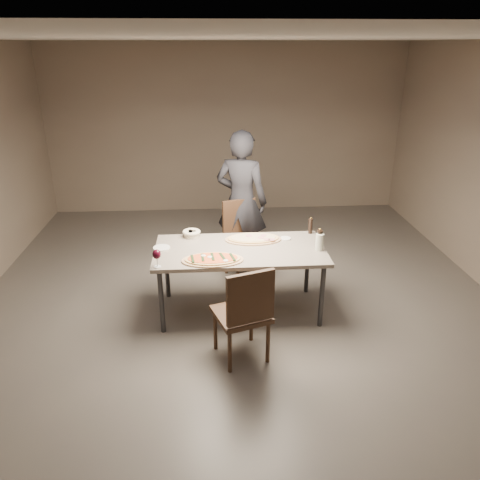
{
  "coord_description": "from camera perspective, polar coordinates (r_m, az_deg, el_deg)",
  "views": [
    {
      "loc": [
        -0.31,
        -4.51,
        2.76
      ],
      "look_at": [
        0.0,
        0.0,
        0.85
      ],
      "focal_mm": 35.0,
      "sensor_mm": 36.0,
      "label": 1
    }
  ],
  "objects": [
    {
      "name": "chair_far",
      "position": [
        5.86,
        0.33,
        0.66
      ],
      "size": [
        0.59,
        0.59,
        0.97
      ],
      "rotation": [
        0.0,
        0.0,
        3.48
      ],
      "color": "#3A2618",
      "rests_on": "ground"
    },
    {
      "name": "pepper_mill_right",
      "position": [
        5.37,
        8.58,
        1.73
      ],
      "size": [
        0.05,
        0.05,
        0.2
      ],
      "rotation": [
        0.0,
        0.0,
        0.19
      ],
      "color": "black",
      "rests_on": "dining_table"
    },
    {
      "name": "room",
      "position": [
        4.72,
        -0.0,
        6.16
      ],
      "size": [
        7.0,
        7.0,
        7.0
      ],
      "color": "#5A534D",
      "rests_on": "ground"
    },
    {
      "name": "pepper_mill_left",
      "position": [
        4.97,
        9.65,
        0.09
      ],
      "size": [
        0.06,
        0.06,
        0.23
      ],
      "rotation": [
        0.0,
        0.0,
        0.22
      ],
      "color": "black",
      "rests_on": "dining_table"
    },
    {
      "name": "ham_pizza",
      "position": [
        5.16,
        1.64,
        0.17
      ],
      "size": [
        0.62,
        0.34,
        0.04
      ],
      "rotation": [
        0.0,
        0.0,
        0.24
      ],
      "color": "tan",
      "rests_on": "dining_table"
    },
    {
      "name": "diner",
      "position": [
        5.94,
        0.19,
        4.72
      ],
      "size": [
        0.77,
        0.64,
        1.81
      ],
      "primitive_type": "imported",
      "rotation": [
        0.0,
        0.0,
        2.78
      ],
      "color": "black",
      "rests_on": "ground"
    },
    {
      "name": "dining_table",
      "position": [
        4.97,
        -0.0,
        -1.67
      ],
      "size": [
        1.8,
        0.9,
        0.75
      ],
      "color": "gray",
      "rests_on": "ground"
    },
    {
      "name": "chair_near",
      "position": [
        4.24,
        0.62,
        -8.55
      ],
      "size": [
        0.59,
        0.59,
        0.98
      ],
      "rotation": [
        0.0,
        0.0,
        0.33
      ],
      "color": "#3A2618",
      "rests_on": "ground"
    },
    {
      "name": "wine_glass",
      "position": [
        4.57,
        -10.12,
        -1.8
      ],
      "size": [
        0.08,
        0.08,
        0.18
      ],
      "rotation": [
        0.0,
        0.0,
        -0.06
      ],
      "color": "silver",
      "rests_on": "dining_table"
    },
    {
      "name": "zucchini_pizza",
      "position": [
        4.68,
        -3.36,
        -2.37
      ],
      "size": [
        0.62,
        0.34,
        0.05
      ],
      "rotation": [
        0.0,
        0.0,
        0.17
      ],
      "color": "tan",
      "rests_on": "dining_table"
    },
    {
      "name": "carafe",
      "position": [
        4.96,
        9.68,
        -0.23
      ],
      "size": [
        0.09,
        0.09,
        0.18
      ],
      "rotation": [
        0.0,
        0.0,
        0.11
      ],
      "color": "silver",
      "rests_on": "dining_table"
    },
    {
      "name": "oil_dish",
      "position": [
        5.21,
        5.54,
        0.19
      ],
      "size": [
        0.12,
        0.12,
        0.01
      ],
      "rotation": [
        0.0,
        0.0,
        0.27
      ],
      "color": "white",
      "rests_on": "dining_table"
    },
    {
      "name": "bread_basket",
      "position": [
        5.27,
        -5.93,
        0.86
      ],
      "size": [
        0.2,
        0.2,
        0.07
      ],
      "rotation": [
        0.0,
        0.0,
        0.22
      ],
      "color": "beige",
      "rests_on": "dining_table"
    },
    {
      "name": "side_plate",
      "position": [
        5.03,
        -9.54,
        -0.93
      ],
      "size": [
        0.18,
        0.18,
        0.01
      ],
      "rotation": [
        0.0,
        0.0,
        -0.38
      ],
      "color": "white",
      "rests_on": "dining_table"
    }
  ]
}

